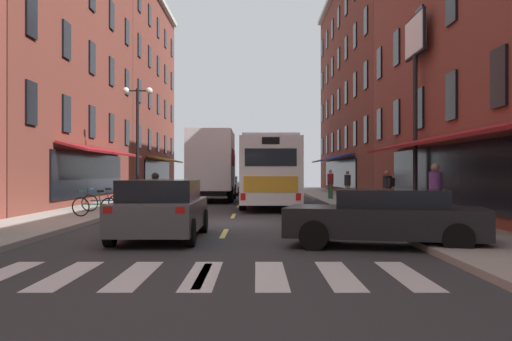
{
  "coord_description": "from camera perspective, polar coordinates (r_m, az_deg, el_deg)",
  "views": [
    {
      "loc": [
        0.86,
        -19.56,
        1.67
      ],
      "look_at": [
        0.8,
        8.21,
        1.75
      ],
      "focal_mm": 41.45,
      "sensor_mm": 36.0,
      "label": 1
    }
  ],
  "objects": [
    {
      "name": "pedestrian_far",
      "position": [
        34.49,
        7.33,
        -1.26
      ],
      "size": [
        0.36,
        0.36,
        1.7
      ],
      "rotation": [
        0.0,
        0.0,
        5.04
      ],
      "color": "#33663F",
      "rests_on": "sidewalk_right"
    },
    {
      "name": "pedestrian_mid",
      "position": [
        33.78,
        8.96,
        -1.36
      ],
      "size": [
        0.36,
        0.36,
        1.62
      ],
      "rotation": [
        0.0,
        0.0,
        0.25
      ],
      "color": "#B29947",
      "rests_on": "sidewalk_right"
    },
    {
      "name": "transit_bus",
      "position": [
        29.4,
        1.32,
        -0.07
      ],
      "size": [
        2.69,
        12.16,
        3.28
      ],
      "color": "white",
      "rests_on": "ground"
    },
    {
      "name": "pedestrian_near",
      "position": [
        25.02,
        12.71,
        -1.71
      ],
      "size": [
        0.45,
        0.52,
        1.62
      ],
      "rotation": [
        0.0,
        0.0,
        0.53
      ],
      "color": "#66387F",
      "rests_on": "sidewalk_right"
    },
    {
      "name": "lane_centre_dashes",
      "position": [
        19.4,
        -2.42,
        -5.09
      ],
      "size": [
        0.14,
        73.9,
        0.01
      ],
      "color": "#DBCC4C",
      "rests_on": "ground"
    },
    {
      "name": "sidewalk_left",
      "position": [
        20.76,
        -18.94,
        -4.58
      ],
      "size": [
        3.0,
        80.0,
        0.14
      ],
      "primitive_type": "cube",
      "color": "#A39E93",
      "rests_on": "ground"
    },
    {
      "name": "pedestrian_rear",
      "position": [
        17.75,
        17.06,
        -2.12
      ],
      "size": [
        0.36,
        0.36,
        1.78
      ],
      "rotation": [
        0.0,
        0.0,
        4.73
      ],
      "color": "#4C4C51",
      "rests_on": "sidewalk_right"
    },
    {
      "name": "box_truck",
      "position": [
        33.95,
        -4.06,
        0.44
      ],
      "size": [
        2.5,
        7.67,
        3.95
      ],
      "color": "white",
      "rests_on": "ground"
    },
    {
      "name": "sidewalk_right",
      "position": [
        20.26,
        14.58,
        -4.69
      ],
      "size": [
        3.0,
        80.0,
        0.14
      ],
      "primitive_type": "cube",
      "color": "#A39E93",
      "rests_on": "ground"
    },
    {
      "name": "billboard_sign",
      "position": [
        24.1,
        15.24,
        9.93
      ],
      "size": [
        0.4,
        2.62,
        7.62
      ],
      "color": "black",
      "rests_on": "sidewalk_right"
    },
    {
      "name": "ground_plane",
      "position": [
        19.65,
        -2.39,
        -5.19
      ],
      "size": [
        34.8,
        80.0,
        0.1
      ],
      "primitive_type": "cube",
      "color": "#333335"
    },
    {
      "name": "sedan_far",
      "position": [
        14.93,
        -9.01,
        -3.7
      ],
      "size": [
        2.03,
        4.54,
        1.48
      ],
      "color": "#515154",
      "rests_on": "ground"
    },
    {
      "name": "bicycle_mid",
      "position": [
        23.75,
        -14.39,
        -2.98
      ],
      "size": [
        1.71,
        0.48,
        0.91
      ],
      "color": "black",
      "rests_on": "sidewalk_left"
    },
    {
      "name": "motorcycle_rider",
      "position": [
        20.59,
        -9.56,
        -2.84
      ],
      "size": [
        0.62,
        2.07,
        1.66
      ],
      "color": "black",
      "rests_on": "ground"
    },
    {
      "name": "sedan_near",
      "position": [
        43.05,
        -2.8,
        -1.45
      ],
      "size": [
        1.98,
        4.57,
        1.38
      ],
      "color": "silver",
      "rests_on": "ground"
    },
    {
      "name": "bicycle_near",
      "position": [
        21.08,
        -15.14,
        -3.34
      ],
      "size": [
        1.69,
        0.51,
        0.91
      ],
      "color": "black",
      "rests_on": "sidewalk_left"
    },
    {
      "name": "sedan_mid",
      "position": [
        13.44,
        12.67,
        -4.42
      ],
      "size": [
        4.63,
        2.77,
        1.29
      ],
      "color": "black",
      "rests_on": "ground"
    },
    {
      "name": "street_lamp_twin",
      "position": [
        28.25,
        -11.23,
        2.92
      ],
      "size": [
        1.42,
        0.32,
        5.52
      ],
      "color": "black",
      "rests_on": "sidewalk_left"
    },
    {
      "name": "crosswalk_near",
      "position": [
        9.74,
        -5.03,
        -10.01
      ],
      "size": [
        7.1,
        2.8,
        0.01
      ],
      "color": "silver",
      "rests_on": "ground"
    }
  ]
}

